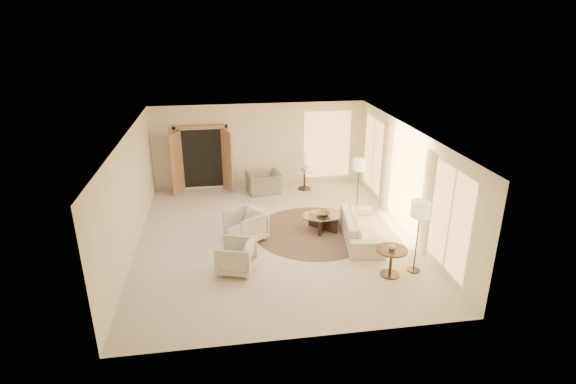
{
  "coord_description": "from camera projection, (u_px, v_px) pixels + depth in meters",
  "views": [
    {
      "loc": [
        -1.28,
        -10.45,
        5.37
      ],
      "look_at": [
        0.4,
        0.4,
        1.1
      ],
      "focal_mm": 28.0,
      "sensor_mm": 36.0,
      "label": 1
    }
  ],
  "objects": [
    {
      "name": "coffee_table",
      "position": [
        323.0,
        220.0,
        12.09
      ],
      "size": [
        1.37,
        1.37,
        0.44
      ],
      "rotation": [
        0.0,
        0.0,
        0.17
      ],
      "color": "black",
      "rests_on": "room"
    },
    {
      "name": "end_table",
      "position": [
        391.0,
        257.0,
        9.89
      ],
      "size": [
        0.68,
        0.68,
        0.65
      ],
      "rotation": [
        0.0,
        0.0,
        0.33
      ],
      "color": "black",
      "rests_on": "room"
    },
    {
      "name": "armchair_right",
      "position": [
        236.0,
        255.0,
        10.06
      ],
      "size": [
        0.94,
        0.97,
        0.81
      ],
      "primitive_type": "imported",
      "rotation": [
        0.0,
        0.0,
        -1.88
      ],
      "color": "beige",
      "rests_on": "room"
    },
    {
      "name": "curtains_right",
      "position": [
        389.0,
        172.0,
        12.69
      ],
      "size": [
        0.06,
        5.2,
        2.6
      ],
      "primitive_type": null,
      "color": "#C7BE8C",
      "rests_on": "room"
    },
    {
      "name": "floor_lamp_near",
      "position": [
        359.0,
        167.0,
        12.99
      ],
      "size": [
        0.38,
        0.38,
        1.57
      ],
      "rotation": [
        0.0,
        0.0,
        0.01
      ],
      "color": "#2E2418",
      "rests_on": "room"
    },
    {
      "name": "side_vase",
      "position": [
        305.0,
        167.0,
        14.81
      ],
      "size": [
        0.28,
        0.28,
        0.23
      ],
      "primitive_type": "imported",
      "rotation": [
        0.0,
        0.0,
        0.29
      ],
      "color": "silver",
      "rests_on": "side_table"
    },
    {
      "name": "accent_chair",
      "position": [
        264.0,
        179.0,
        14.61
      ],
      "size": [
        1.14,
        0.82,
        0.92
      ],
      "primitive_type": "imported",
      "rotation": [
        0.0,
        0.0,
        3.28
      ],
      "color": "gray",
      "rests_on": "room"
    },
    {
      "name": "room",
      "position": [
        275.0,
        188.0,
        11.25
      ],
      "size": [
        7.04,
        8.04,
        2.83
      ],
      "color": "beige",
      "rests_on": "ground"
    },
    {
      "name": "end_vase",
      "position": [
        392.0,
        246.0,
        9.79
      ],
      "size": [
        0.17,
        0.17,
        0.16
      ],
      "primitive_type": "imported",
      "rotation": [
        0.0,
        0.0,
        -0.18
      ],
      "color": "silver",
      "rests_on": "end_table"
    },
    {
      "name": "french_doors",
      "position": [
        202.0,
        159.0,
        14.62
      ],
      "size": [
        1.95,
        0.66,
        2.16
      ],
      "color": "#A97E5B",
      "rests_on": "room"
    },
    {
      "name": "floor_lamp_far",
      "position": [
        420.0,
        212.0,
        9.69
      ],
      "size": [
        0.41,
        0.41,
        1.7
      ],
      "rotation": [
        0.0,
        0.0,
        -0.15
      ],
      "color": "#2E2418",
      "rests_on": "room"
    },
    {
      "name": "sofa",
      "position": [
        361.0,
        228.0,
        11.55
      ],
      "size": [
        1.2,
        2.36,
        0.66
      ],
      "primitive_type": "imported",
      "rotation": [
        0.0,
        0.0,
        1.42
      ],
      "color": "beige",
      "rests_on": "room"
    },
    {
      "name": "window_back_corner",
      "position": [
        327.0,
        145.0,
        15.24
      ],
      "size": [
        1.7,
        0.1,
        2.4
      ],
      "primitive_type": null,
      "color": "#ECB15E",
      "rests_on": "room"
    },
    {
      "name": "armchair_left",
      "position": [
        246.0,
        224.0,
        11.48
      ],
      "size": [
        1.14,
        1.15,
        0.88
      ],
      "primitive_type": "imported",
      "rotation": [
        0.0,
        0.0,
        -1.02
      ],
      "color": "beige",
      "rests_on": "room"
    },
    {
      "name": "windows_right",
      "position": [
        404.0,
        181.0,
        11.85
      ],
      "size": [
        0.1,
        6.4,
        2.4
      ],
      "primitive_type": null,
      "color": "#ECB15E",
      "rests_on": "room"
    },
    {
      "name": "area_rug",
      "position": [
        314.0,
        231.0,
        12.09
      ],
      "size": [
        3.65,
        3.65,
        0.01
      ],
      "primitive_type": "cylinder",
      "rotation": [
        0.0,
        0.0,
        0.14
      ],
      "color": "#3B2921",
      "rests_on": "room"
    },
    {
      "name": "bowl",
      "position": [
        323.0,
        214.0,
        12.02
      ],
      "size": [
        0.41,
        0.41,
        0.08
      ],
      "primitive_type": "imported",
      "rotation": [
        0.0,
        0.0,
        0.23
      ],
      "color": "brown",
      "rests_on": "coffee_table"
    },
    {
      "name": "side_table",
      "position": [
        305.0,
        178.0,
        14.95
      ],
      "size": [
        0.57,
        0.57,
        0.66
      ],
      "rotation": [
        0.0,
        0.0,
        -0.12
      ],
      "color": "#2E2418",
      "rests_on": "room"
    }
  ]
}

